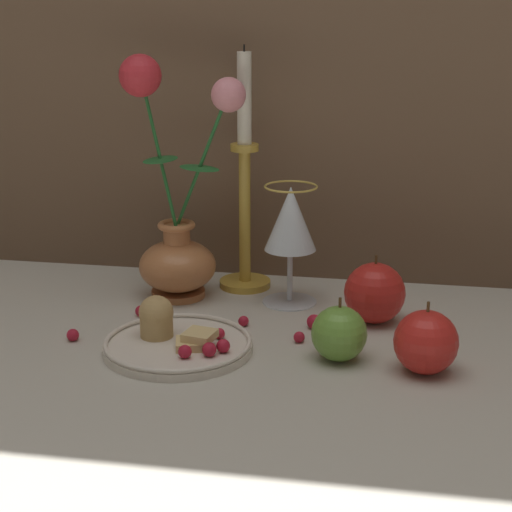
# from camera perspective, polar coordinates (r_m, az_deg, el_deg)

# --- Properties ---
(ground_plane) EXTENTS (2.40, 2.40, 0.00)m
(ground_plane) POSITION_cam_1_polar(r_m,az_deg,el_deg) (1.15, -1.80, -4.86)
(ground_plane) COLOR #B7B2A3
(ground_plane) RESTS_ON ground
(vase) EXTENTS (0.18, 0.11, 0.35)m
(vase) POSITION_cam_1_polar(r_m,az_deg,el_deg) (1.24, -5.34, 2.14)
(vase) COLOR #B77042
(vase) RESTS_ON ground_plane
(plate_with_pastries) EXTENTS (0.19, 0.19, 0.06)m
(plate_with_pastries) POSITION_cam_1_polar(r_m,az_deg,el_deg) (1.08, -5.42, -5.56)
(plate_with_pastries) COLOR silver
(plate_with_pastries) RESTS_ON ground_plane
(wine_glass) EXTENTS (0.08, 0.08, 0.17)m
(wine_glass) POSITION_cam_1_polar(r_m,az_deg,el_deg) (1.21, 2.31, 2.17)
(wine_glass) COLOR silver
(wine_glass) RESTS_ON ground_plane
(candlestick) EXTENTS (0.08, 0.08, 0.36)m
(candlestick) POSITION_cam_1_polar(r_m,az_deg,el_deg) (1.27, -0.76, 3.80)
(candlestick) COLOR gold
(candlestick) RESTS_ON ground_plane
(apple_beside_vase) EXTENTS (0.08, 0.08, 0.10)m
(apple_beside_vase) POSITION_cam_1_polar(r_m,az_deg,el_deg) (1.17, 7.91, -2.46)
(apple_beside_vase) COLOR red
(apple_beside_vase) RESTS_ON ground_plane
(apple_near_glass) EXTENTS (0.08, 0.08, 0.09)m
(apple_near_glass) POSITION_cam_1_polar(r_m,az_deg,el_deg) (1.03, 11.26, -5.65)
(apple_near_glass) COLOR red
(apple_near_glass) RESTS_ON ground_plane
(apple_at_table_edge) EXTENTS (0.07, 0.07, 0.08)m
(apple_at_table_edge) POSITION_cam_1_polar(r_m,az_deg,el_deg) (1.05, 5.56, -5.17)
(apple_at_table_edge) COLOR #669938
(apple_at_table_edge) RESTS_ON ground_plane
(berry_near_plate) EXTENTS (0.02, 0.02, 0.02)m
(berry_near_plate) POSITION_cam_1_polar(r_m,az_deg,el_deg) (1.13, -12.12, -5.17)
(berry_near_plate) COLOR #AD192D
(berry_near_plate) RESTS_ON ground_plane
(berry_front_center) EXTENTS (0.02, 0.02, 0.02)m
(berry_front_center) POSITION_cam_1_polar(r_m,az_deg,el_deg) (1.20, -7.69, -3.66)
(berry_front_center) COLOR #AD192D
(berry_front_center) RESTS_ON ground_plane
(berry_by_glass_stem) EXTENTS (0.01, 0.01, 0.01)m
(berry_by_glass_stem) POSITION_cam_1_polar(r_m,az_deg,el_deg) (1.16, -0.84, -4.36)
(berry_by_glass_stem) COLOR #AD192D
(berry_by_glass_stem) RESTS_ON ground_plane
(berry_under_candlestick) EXTENTS (0.01, 0.01, 0.01)m
(berry_under_candlestick) POSITION_cam_1_polar(r_m,az_deg,el_deg) (1.11, 2.90, -5.43)
(berry_under_candlestick) COLOR #AD192D
(berry_under_candlestick) RESTS_ON ground_plane
(berry_far_right) EXTENTS (0.02, 0.02, 0.02)m
(berry_far_right) POSITION_cam_1_polar(r_m,az_deg,el_deg) (1.15, 3.90, -4.40)
(berry_far_right) COLOR #AD192D
(berry_far_right) RESTS_ON ground_plane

